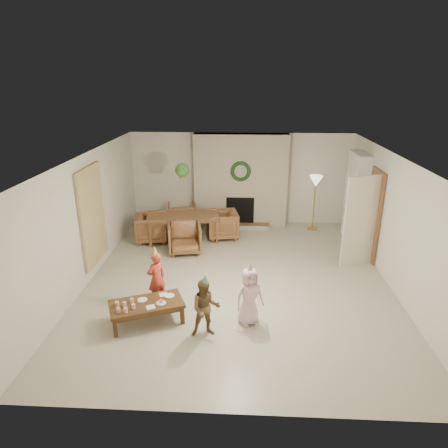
# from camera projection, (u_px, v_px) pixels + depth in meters

# --- Properties ---
(floor) EXTENTS (7.00, 7.00, 0.00)m
(floor) POSITION_uv_depth(u_px,v_px,m) (238.00, 279.00, 8.19)
(floor) COLOR #B7B29E
(floor) RESTS_ON ground
(ceiling) EXTENTS (7.00, 7.00, 0.00)m
(ceiling) POSITION_uv_depth(u_px,v_px,m) (239.00, 158.00, 7.33)
(ceiling) COLOR white
(ceiling) RESTS_ON wall_back
(wall_back) EXTENTS (7.00, 0.00, 7.00)m
(wall_back) POSITION_uv_depth(u_px,v_px,m) (241.00, 179.00, 11.04)
(wall_back) COLOR silver
(wall_back) RESTS_ON floor
(wall_front) EXTENTS (7.00, 0.00, 7.00)m
(wall_front) POSITION_uv_depth(u_px,v_px,m) (233.00, 328.00, 4.48)
(wall_front) COLOR silver
(wall_front) RESTS_ON floor
(wall_left) EXTENTS (0.00, 7.00, 7.00)m
(wall_left) POSITION_uv_depth(u_px,v_px,m) (87.00, 219.00, 7.91)
(wall_left) COLOR silver
(wall_left) RESTS_ON floor
(wall_right) EXTENTS (0.00, 7.00, 7.00)m
(wall_right) POSITION_uv_depth(u_px,v_px,m) (396.00, 225.00, 7.61)
(wall_right) COLOR silver
(wall_right) RESTS_ON floor
(fireplace_mass) EXTENTS (2.50, 0.40, 2.50)m
(fireplace_mass) POSITION_uv_depth(u_px,v_px,m) (241.00, 180.00, 10.85)
(fireplace_mass) COLOR #571717
(fireplace_mass) RESTS_ON floor
(fireplace_hearth) EXTENTS (1.60, 0.30, 0.12)m
(fireplace_hearth) POSITION_uv_depth(u_px,v_px,m) (240.00, 226.00, 10.93)
(fireplace_hearth) COLOR brown
(fireplace_hearth) RESTS_ON floor
(fireplace_firebox) EXTENTS (0.75, 0.12, 0.75)m
(fireplace_firebox) POSITION_uv_depth(u_px,v_px,m) (240.00, 211.00, 10.96)
(fireplace_firebox) COLOR black
(fireplace_firebox) RESTS_ON floor
(fireplace_wreath) EXTENTS (0.54, 0.10, 0.54)m
(fireplace_wreath) POSITION_uv_depth(u_px,v_px,m) (241.00, 171.00, 10.53)
(fireplace_wreath) COLOR #163B18
(fireplace_wreath) RESTS_ON fireplace_mass
(floor_lamp_base) EXTENTS (0.28, 0.28, 0.03)m
(floor_lamp_base) POSITION_uv_depth(u_px,v_px,m) (312.00, 228.00, 10.90)
(floor_lamp_base) COLOR gold
(floor_lamp_base) RESTS_ON floor
(floor_lamp_post) EXTENTS (0.03, 0.03, 1.33)m
(floor_lamp_post) POSITION_uv_depth(u_px,v_px,m) (314.00, 205.00, 10.67)
(floor_lamp_post) COLOR gold
(floor_lamp_post) RESTS_ON floor
(floor_lamp_shade) EXTENTS (0.35, 0.35, 0.30)m
(floor_lamp_shade) POSITION_uv_depth(u_px,v_px,m) (316.00, 181.00, 10.45)
(floor_lamp_shade) COLOR beige
(floor_lamp_shade) RESTS_ON floor_lamp_post
(bookshelf_carcass) EXTENTS (0.30, 1.00, 2.20)m
(bookshelf_carcass) POSITION_uv_depth(u_px,v_px,m) (356.00, 198.00, 9.83)
(bookshelf_carcass) COLOR white
(bookshelf_carcass) RESTS_ON floor
(bookshelf_shelf_a) EXTENTS (0.30, 0.92, 0.03)m
(bookshelf_shelf_a) POSITION_uv_depth(u_px,v_px,m) (352.00, 223.00, 10.05)
(bookshelf_shelf_a) COLOR white
(bookshelf_shelf_a) RESTS_ON bookshelf_carcass
(bookshelf_shelf_b) EXTENTS (0.30, 0.92, 0.03)m
(bookshelf_shelf_b) POSITION_uv_depth(u_px,v_px,m) (354.00, 207.00, 9.91)
(bookshelf_shelf_b) COLOR white
(bookshelf_shelf_b) RESTS_ON bookshelf_carcass
(bookshelf_shelf_c) EXTENTS (0.30, 0.92, 0.03)m
(bookshelf_shelf_c) POSITION_uv_depth(u_px,v_px,m) (355.00, 192.00, 9.78)
(bookshelf_shelf_c) COLOR white
(bookshelf_shelf_c) RESTS_ON bookshelf_carcass
(bookshelf_shelf_d) EXTENTS (0.30, 0.92, 0.03)m
(bookshelf_shelf_d) POSITION_uv_depth(u_px,v_px,m) (357.00, 176.00, 9.64)
(bookshelf_shelf_d) COLOR white
(bookshelf_shelf_d) RESTS_ON bookshelf_carcass
(books_row_lower) EXTENTS (0.20, 0.40, 0.24)m
(books_row_lower) POSITION_uv_depth(u_px,v_px,m) (353.00, 219.00, 9.86)
(books_row_lower) COLOR #B3213B
(books_row_lower) RESTS_ON bookshelf_shelf_a
(books_row_mid) EXTENTS (0.20, 0.44, 0.24)m
(books_row_mid) POSITION_uv_depth(u_px,v_px,m) (353.00, 201.00, 9.91)
(books_row_mid) COLOR #2A659B
(books_row_mid) RESTS_ON bookshelf_shelf_b
(books_row_upper) EXTENTS (0.20, 0.36, 0.22)m
(books_row_upper) POSITION_uv_depth(u_px,v_px,m) (356.00, 188.00, 9.64)
(books_row_upper) COLOR #A69023
(books_row_upper) RESTS_ON bookshelf_shelf_c
(door_frame) EXTENTS (0.05, 0.86, 2.04)m
(door_frame) POSITION_uv_depth(u_px,v_px,m) (373.00, 215.00, 8.82)
(door_frame) COLOR brown
(door_frame) RESTS_ON floor
(door_leaf) EXTENTS (0.77, 0.32, 2.00)m
(door_leaf) POSITION_uv_depth(u_px,v_px,m) (360.00, 222.00, 8.49)
(door_leaf) COLOR beige
(door_leaf) RESTS_ON floor
(curtain_panel) EXTENTS (0.06, 1.20, 2.00)m
(curtain_panel) POSITION_uv_depth(u_px,v_px,m) (92.00, 216.00, 8.09)
(curtain_panel) COLOR #C9C38E
(curtain_panel) RESTS_ON wall_left
(dining_table) EXTENTS (1.95, 1.32, 0.63)m
(dining_table) POSITION_uv_depth(u_px,v_px,m) (183.00, 228.00, 10.10)
(dining_table) COLOR brown
(dining_table) RESTS_ON floor
(dining_chair_near) EXTENTS (0.88, 0.89, 0.70)m
(dining_chair_near) POSITION_uv_depth(u_px,v_px,m) (185.00, 238.00, 9.35)
(dining_chair_near) COLOR brown
(dining_chair_near) RESTS_ON floor
(dining_chair_far) EXTENTS (0.88, 0.89, 0.70)m
(dining_chair_far) POSITION_uv_depth(u_px,v_px,m) (182.00, 216.00, 10.82)
(dining_chair_far) COLOR brown
(dining_chair_far) RESTS_ON floor
(dining_chair_left) EXTENTS (0.89, 0.88, 0.70)m
(dining_chair_left) POSITION_uv_depth(u_px,v_px,m) (151.00, 228.00, 9.99)
(dining_chair_left) COLOR brown
(dining_chair_left) RESTS_ON floor
(dining_chair_right) EXTENTS (0.89, 0.88, 0.70)m
(dining_chair_right) POSITION_uv_depth(u_px,v_px,m) (222.00, 224.00, 10.21)
(dining_chair_right) COLOR brown
(dining_chair_right) RESTS_ON floor
(hanging_plant_cord) EXTENTS (0.01, 0.01, 0.70)m
(hanging_plant_cord) POSITION_uv_depth(u_px,v_px,m) (182.00, 160.00, 8.92)
(hanging_plant_cord) COLOR tan
(hanging_plant_cord) RESTS_ON ceiling
(hanging_plant_pot) EXTENTS (0.16, 0.16, 0.12)m
(hanging_plant_pot) POSITION_uv_depth(u_px,v_px,m) (182.00, 175.00, 9.04)
(hanging_plant_pot) COLOR #A24034
(hanging_plant_pot) RESTS_ON hanging_plant_cord
(hanging_plant_foliage) EXTENTS (0.32, 0.32, 0.32)m
(hanging_plant_foliage) POSITION_uv_depth(u_px,v_px,m) (182.00, 170.00, 9.00)
(hanging_plant_foliage) COLOR #1F4A18
(hanging_plant_foliage) RESTS_ON hanging_plant_pot
(coffee_table_top) EXTENTS (1.34, 1.02, 0.06)m
(coffee_table_top) POSITION_uv_depth(u_px,v_px,m) (146.00, 304.00, 6.65)
(coffee_table_top) COLOR #4C3219
(coffee_table_top) RESTS_ON floor
(coffee_table_apron) EXTENTS (1.22, 0.90, 0.07)m
(coffee_table_apron) POSITION_uv_depth(u_px,v_px,m) (147.00, 308.00, 6.67)
(coffee_table_apron) COLOR #4C3219
(coffee_table_apron) RESTS_ON floor
(coffee_leg_fl) EXTENTS (0.08, 0.08, 0.31)m
(coffee_leg_fl) POSITION_uv_depth(u_px,v_px,m) (115.00, 328.00, 6.32)
(coffee_leg_fl) COLOR #4C3219
(coffee_leg_fl) RESTS_ON floor
(coffee_leg_fr) EXTENTS (0.08, 0.08, 0.31)m
(coffee_leg_fr) POSITION_uv_depth(u_px,v_px,m) (182.00, 315.00, 6.67)
(coffee_leg_fr) COLOR #4C3219
(coffee_leg_fr) RESTS_ON floor
(coffee_leg_bl) EXTENTS (0.08, 0.08, 0.31)m
(coffee_leg_bl) POSITION_uv_depth(u_px,v_px,m) (112.00, 312.00, 6.76)
(coffee_leg_bl) COLOR #4C3219
(coffee_leg_bl) RESTS_ON floor
(coffee_leg_br) EXTENTS (0.08, 0.08, 0.31)m
(coffee_leg_br) POSITION_uv_depth(u_px,v_px,m) (176.00, 301.00, 7.10)
(coffee_leg_br) COLOR #4C3219
(coffee_leg_br) RESTS_ON floor
(cup_a) EXTENTS (0.08, 0.08, 0.08)m
(cup_a) POSITION_uv_depth(u_px,v_px,m) (118.00, 310.00, 6.36)
(cup_a) COLOR white
(cup_a) RESTS_ON coffee_table_top
(cup_b) EXTENTS (0.08, 0.08, 0.08)m
(cup_b) POSITION_uv_depth(u_px,v_px,m) (117.00, 304.00, 6.52)
(cup_b) COLOR white
(cup_b) RESTS_ON coffee_table_top
(cup_c) EXTENTS (0.08, 0.08, 0.08)m
(cup_c) POSITION_uv_depth(u_px,v_px,m) (126.00, 310.00, 6.35)
(cup_c) COLOR white
(cup_c) RESTS_ON coffee_table_top
(cup_d) EXTENTS (0.08, 0.08, 0.08)m
(cup_d) POSITION_uv_depth(u_px,v_px,m) (124.00, 304.00, 6.51)
(cup_d) COLOR white
(cup_d) RESTS_ON coffee_table_top
(cup_e) EXTENTS (0.08, 0.08, 0.08)m
(cup_e) POSITION_uv_depth(u_px,v_px,m) (133.00, 306.00, 6.46)
(cup_e) COLOR white
(cup_e) RESTS_ON coffee_table_top
(cup_f) EXTENTS (0.08, 0.08, 0.08)m
(cup_f) POSITION_uv_depth(u_px,v_px,m) (132.00, 301.00, 6.62)
(cup_f) COLOR white
(cup_f) RESTS_ON coffee_table_top
(plate_a) EXTENTS (0.22, 0.22, 0.01)m
(plate_a) POSITION_uv_depth(u_px,v_px,m) (142.00, 300.00, 6.72)
(plate_a) COLOR white
(plate_a) RESTS_ON coffee_table_top
(plate_b) EXTENTS (0.22, 0.22, 0.01)m
(plate_b) POSITION_uv_depth(u_px,v_px,m) (161.00, 303.00, 6.63)
(plate_b) COLOR white
(plate_b) RESTS_ON coffee_table_top
(plate_c) EXTENTS (0.22, 0.22, 0.01)m
(plate_c) POSITION_uv_depth(u_px,v_px,m) (170.00, 295.00, 6.85)
(plate_c) COLOR white
(plate_c) RESTS_ON coffee_table_top
(food_scoop) EXTENTS (0.08, 0.08, 0.06)m
(food_scoop) POSITION_uv_depth(u_px,v_px,m) (161.00, 301.00, 6.62)
(food_scoop) COLOR tan
(food_scoop) RESTS_ON plate_b
(napkin_left) EXTENTS (0.18, 0.18, 0.01)m
(napkin_left) POSITION_uv_depth(u_px,v_px,m) (151.00, 307.00, 6.50)
(napkin_left) COLOR #F1B1BB
(napkin_left) RESTS_ON coffee_table_top
(napkin_right) EXTENTS (0.18, 0.18, 0.01)m
(napkin_right) POSITION_uv_depth(u_px,v_px,m) (163.00, 294.00, 6.89)
(napkin_right) COLOR #F1B1BB
(napkin_right) RESTS_ON coffee_table_top
(child_red) EXTENTS (0.42, 0.42, 0.99)m
(child_red) POSITION_uv_depth(u_px,v_px,m) (156.00, 278.00, 7.18)
(child_red) COLOR #B83627
(child_red) RESTS_ON floor
(party_hat_red) EXTENTS (0.18, 0.18, 0.19)m
(party_hat_red) POSITION_uv_depth(u_px,v_px,m) (155.00, 251.00, 6.99)
(party_hat_red) COLOR #DBCF49
(party_hat_red) RESTS_ON child_red
(child_plaid) EXTENTS (0.52, 0.44, 0.97)m
(child_plaid) POSITION_uv_depth(u_px,v_px,m) (206.00, 308.00, 6.27)
(child_plaid) COLOR brown
(child_plaid) RESTS_ON floor
(party_hat_plaid) EXTENTS (0.13, 0.13, 0.16)m
(party_hat_plaid) POSITION_uv_depth(u_px,v_px,m) (205.00, 279.00, 6.09)
(party_hat_plaid) COLOR #48A964
(party_hat_plaid) RESTS_ON child_plaid
(child_pink) EXTENTS (0.58, 0.50, 1.00)m
(child_pink) POSITION_uv_depth(u_px,v_px,m) (249.00, 296.00, 6.58)
(child_pink) COLOR #F3C2D1
(child_pink) RESTS_ON floor
(party_hat_pink) EXTENTS (0.16, 0.16, 0.18)m
(party_hat_pink) POSITION_uv_depth(u_px,v_px,m) (250.00, 267.00, 6.39)
(party_hat_pink) COLOR #ADAEB4
(party_hat_pink) RESTS_ON child_pink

